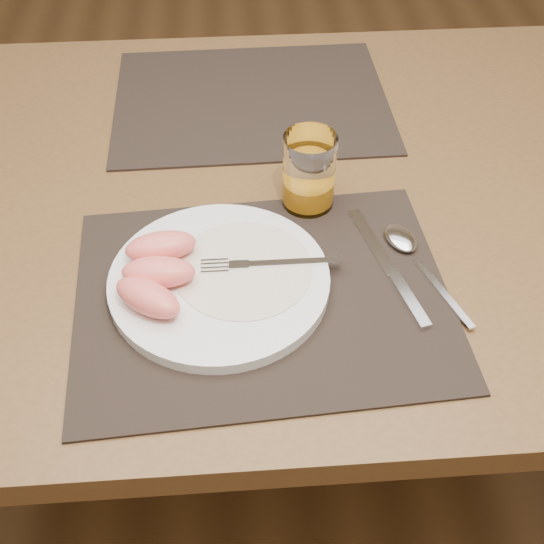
{
  "coord_description": "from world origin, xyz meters",
  "views": [
    {
      "loc": [
        -0.03,
        -0.78,
        1.37
      ],
      "look_at": [
        0.01,
        -0.2,
        0.77
      ],
      "focal_mm": 45.0,
      "sensor_mm": 36.0,
      "label": 1
    }
  ],
  "objects_px": {
    "placemat_far": "(251,100)",
    "plate": "(219,281)",
    "fork": "(259,264)",
    "placemat_near": "(262,295)",
    "knife": "(393,274)",
    "table": "(259,226)",
    "spoon": "(406,246)",
    "juice_glass": "(309,175)"
  },
  "relations": [
    {
      "from": "placemat_near",
      "to": "fork",
      "type": "relative_size",
      "value": 2.58
    },
    {
      "from": "table",
      "to": "juice_glass",
      "type": "xyz_separation_m",
      "value": [
        0.07,
        -0.05,
        0.14
      ]
    },
    {
      "from": "plate",
      "to": "fork",
      "type": "height_order",
      "value": "fork"
    },
    {
      "from": "fork",
      "to": "knife",
      "type": "distance_m",
      "value": 0.17
    },
    {
      "from": "fork",
      "to": "placemat_near",
      "type": "bearing_deg",
      "value": -86.07
    },
    {
      "from": "fork",
      "to": "juice_glass",
      "type": "relative_size",
      "value": 1.62
    },
    {
      "from": "placemat_near",
      "to": "knife",
      "type": "relative_size",
      "value": 2.07
    },
    {
      "from": "placemat_far",
      "to": "plate",
      "type": "bearing_deg",
      "value": -98.08
    },
    {
      "from": "knife",
      "to": "juice_glass",
      "type": "relative_size",
      "value": 2.02
    },
    {
      "from": "spoon",
      "to": "placemat_near",
      "type": "bearing_deg",
      "value": -160.72
    },
    {
      "from": "table",
      "to": "fork",
      "type": "relative_size",
      "value": 8.02
    },
    {
      "from": "table",
      "to": "spoon",
      "type": "xyz_separation_m",
      "value": [
        0.18,
        -0.15,
        0.09
      ]
    },
    {
      "from": "placemat_near",
      "to": "placemat_far",
      "type": "height_order",
      "value": "same"
    },
    {
      "from": "table",
      "to": "spoon",
      "type": "bearing_deg",
      "value": -39.96
    },
    {
      "from": "plate",
      "to": "fork",
      "type": "xyz_separation_m",
      "value": [
        0.05,
        0.01,
        0.01
      ]
    },
    {
      "from": "table",
      "to": "placemat_far",
      "type": "height_order",
      "value": "placemat_far"
    },
    {
      "from": "placemat_near",
      "to": "placemat_far",
      "type": "relative_size",
      "value": 1.0
    },
    {
      "from": "placemat_far",
      "to": "knife",
      "type": "distance_m",
      "value": 0.45
    },
    {
      "from": "placemat_far",
      "to": "juice_glass",
      "type": "xyz_separation_m",
      "value": [
        0.07,
        -0.27,
        0.05
      ]
    },
    {
      "from": "placemat_far",
      "to": "spoon",
      "type": "relative_size",
      "value": 2.4
    },
    {
      "from": "placemat_far",
      "to": "fork",
      "type": "height_order",
      "value": "fork"
    },
    {
      "from": "placemat_far",
      "to": "plate",
      "type": "xyz_separation_m",
      "value": [
        -0.06,
        -0.42,
        0.01
      ]
    },
    {
      "from": "table",
      "to": "placemat_near",
      "type": "xyz_separation_m",
      "value": [
        -0.01,
        -0.22,
        0.09
      ]
    },
    {
      "from": "table",
      "to": "placemat_near",
      "type": "bearing_deg",
      "value": -91.88
    },
    {
      "from": "knife",
      "to": "placemat_near",
      "type": "bearing_deg",
      "value": -173.26
    },
    {
      "from": "spoon",
      "to": "juice_glass",
      "type": "relative_size",
      "value": 1.74
    },
    {
      "from": "spoon",
      "to": "juice_glass",
      "type": "height_order",
      "value": "juice_glass"
    },
    {
      "from": "knife",
      "to": "plate",
      "type": "bearing_deg",
      "value": -179.89
    },
    {
      "from": "table",
      "to": "fork",
      "type": "xyz_separation_m",
      "value": [
        -0.01,
        -0.19,
        0.11
      ]
    },
    {
      "from": "placemat_near",
      "to": "plate",
      "type": "xyz_separation_m",
      "value": [
        -0.05,
        0.02,
        0.01
      ]
    },
    {
      "from": "plate",
      "to": "fork",
      "type": "distance_m",
      "value": 0.05
    },
    {
      "from": "table",
      "to": "spoon",
      "type": "distance_m",
      "value": 0.26
    },
    {
      "from": "placemat_near",
      "to": "knife",
      "type": "bearing_deg",
      "value": 6.74
    },
    {
      "from": "plate",
      "to": "knife",
      "type": "relative_size",
      "value": 1.24
    },
    {
      "from": "placemat_far",
      "to": "knife",
      "type": "height_order",
      "value": "knife"
    },
    {
      "from": "placemat_near",
      "to": "spoon",
      "type": "distance_m",
      "value": 0.2
    },
    {
      "from": "placemat_near",
      "to": "fork",
      "type": "bearing_deg",
      "value": 93.93
    },
    {
      "from": "plate",
      "to": "knife",
      "type": "distance_m",
      "value": 0.22
    },
    {
      "from": "placemat_near",
      "to": "plate",
      "type": "height_order",
      "value": "plate"
    },
    {
      "from": "placemat_far",
      "to": "juice_glass",
      "type": "bearing_deg",
      "value": -76.51
    },
    {
      "from": "fork",
      "to": "spoon",
      "type": "relative_size",
      "value": 0.93
    },
    {
      "from": "table",
      "to": "knife",
      "type": "height_order",
      "value": "knife"
    }
  ]
}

